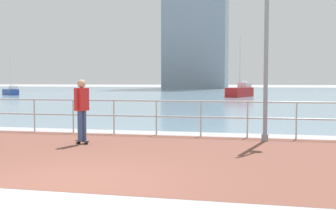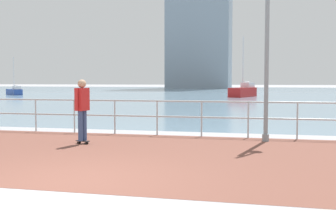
{
  "view_description": "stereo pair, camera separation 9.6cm",
  "coord_description": "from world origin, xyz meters",
  "px_view_note": "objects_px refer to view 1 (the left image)",
  "views": [
    {
      "loc": [
        2.96,
        -6.23,
        1.71
      ],
      "look_at": [
        0.88,
        3.59,
        1.1
      ],
      "focal_mm": 43.13,
      "sensor_mm": 36.0,
      "label": 1
    },
    {
      "loc": [
        3.05,
        -6.21,
        1.71
      ],
      "look_at": [
        0.88,
        3.59,
        1.1
      ],
      "focal_mm": 43.13,
      "sensor_mm": 36.0,
      "label": 2
    }
  ],
  "objects_px": {
    "skateboarder": "(82,105)",
    "sailboat_blue": "(11,91)",
    "lamppost": "(269,30)",
    "sailboat_teal": "(240,91)"
  },
  "relations": [
    {
      "from": "sailboat_teal",
      "to": "lamppost",
      "type": "bearing_deg",
      "value": -86.76
    },
    {
      "from": "lamppost",
      "to": "sailboat_blue",
      "type": "height_order",
      "value": "lamppost"
    },
    {
      "from": "sailboat_blue",
      "to": "skateboarder",
      "type": "bearing_deg",
      "value": -54.19
    },
    {
      "from": "skateboarder",
      "to": "sailboat_teal",
      "type": "distance_m",
      "value": 32.95
    },
    {
      "from": "skateboarder",
      "to": "sailboat_blue",
      "type": "height_order",
      "value": "sailboat_blue"
    },
    {
      "from": "skateboarder",
      "to": "sailboat_blue",
      "type": "bearing_deg",
      "value": 125.81
    },
    {
      "from": "lamppost",
      "to": "sailboat_teal",
      "type": "relative_size",
      "value": 0.9
    },
    {
      "from": "skateboarder",
      "to": "sailboat_blue",
      "type": "xyz_separation_m",
      "value": [
        -23.42,
        32.46,
        -0.62
      ]
    },
    {
      "from": "sailboat_blue",
      "to": "sailboat_teal",
      "type": "distance_m",
      "value": 26.58
    },
    {
      "from": "lamppost",
      "to": "skateboarder",
      "type": "relative_size",
      "value": 3.25
    }
  ]
}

